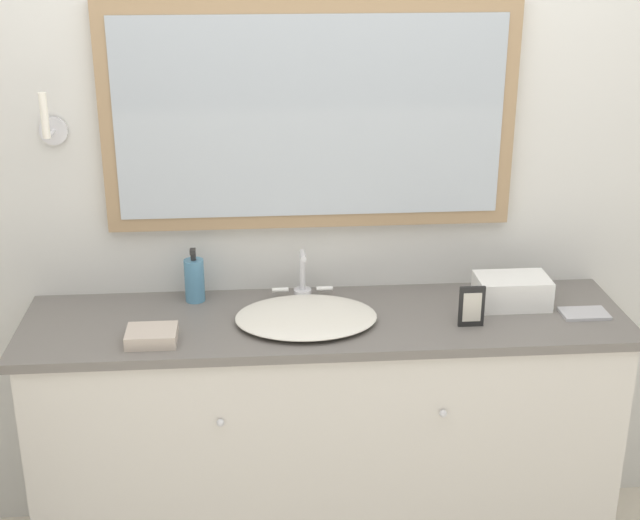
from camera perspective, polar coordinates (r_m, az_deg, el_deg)
wall_back at (r=3.00m, az=-0.07°, el=5.24°), size 8.00×0.18×2.55m
vanity_counter at (r=3.08m, az=0.37°, el=-11.28°), size 1.95×0.51×0.90m
sink_basin at (r=2.84m, az=-0.90°, el=-3.57°), size 0.45×0.40×0.17m
soap_bottle at (r=2.99m, az=-8.04°, el=-1.25°), size 0.07×0.07×0.19m
appliance_box at (r=3.01m, az=12.19°, el=-1.97°), size 0.24×0.15×0.10m
picture_frame at (r=2.83m, az=9.68°, el=-2.95°), size 0.08×0.01×0.13m
hand_towel_near_sink at (r=2.75m, az=-10.72°, el=-4.80°), size 0.15×0.12×0.04m
metal_tray at (r=3.01m, az=16.56°, el=-3.30°), size 0.15×0.10×0.01m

